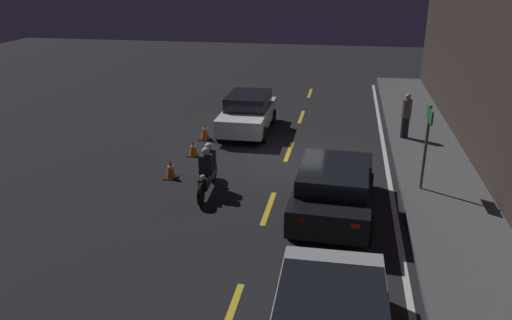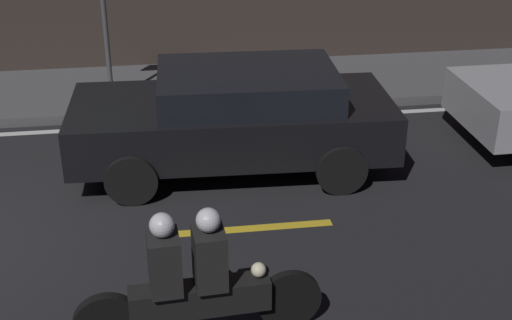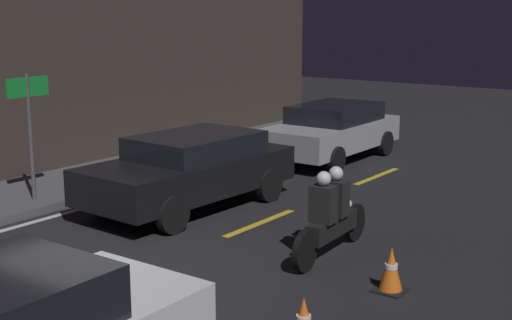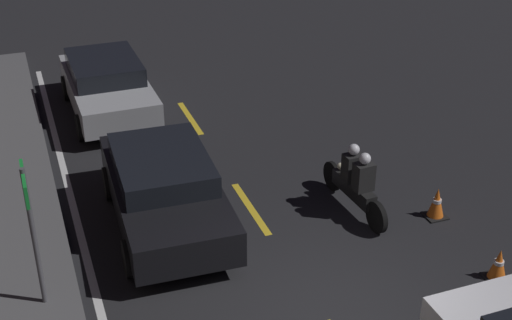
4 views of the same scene
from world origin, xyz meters
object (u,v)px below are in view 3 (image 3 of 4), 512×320
Objects in this scene: van_black at (190,168)px; hatchback_silver at (332,130)px; shop_sign at (29,112)px; traffic_cone_far at (391,270)px; motorcycle at (330,216)px.

hatchback_silver is (5.50, 0.14, -0.02)m from van_black.
traffic_cone_far is at bearing -88.18° from shop_sign.
hatchback_silver is 7.69m from shop_sign.
hatchback_silver is 1.74× the size of shop_sign.
traffic_cone_far is at bearing -121.49° from motorcycle.
shop_sign reaches higher than traffic_cone_far.
shop_sign is at bearing -51.26° from van_black.
traffic_cone_far is (-0.72, -1.37, -0.34)m from motorcycle.
van_black reaches higher than traffic_cone_far.
motorcycle is 6.13m from shop_sign.
hatchback_silver is at bearing -176.26° from van_black.
van_black is 1.81× the size of shop_sign.
van_black is 3.64m from motorcycle.
van_black is at bearing 0.82° from hatchback_silver.
traffic_cone_far is at bearing 74.88° from van_black.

